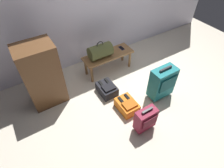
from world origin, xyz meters
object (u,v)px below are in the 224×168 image
at_px(bench, 108,57).
at_px(suitcase_upright_teal, 162,82).
at_px(duffel_bag_olive, 100,51).
at_px(cell_phone, 121,48).
at_px(side_cabinet, 42,76).
at_px(suitcase_small_burgundy, 146,119).
at_px(backpack_orange, 127,105).
at_px(backpack_dark, 107,89).

bearing_deg(bench, suitcase_upright_teal, -69.04).
relative_size(duffel_bag_olive, suitcase_upright_teal, 0.68).
xyz_separation_m(cell_phone, side_cabinet, (-1.62, -0.15, 0.14)).
distance_m(suitcase_upright_teal, suitcase_small_burgundy, 0.77).
bearing_deg(bench, backpack_orange, -103.98).
xyz_separation_m(duffel_bag_olive, backpack_orange, (-0.09, -1.04, -0.44)).
height_order(cell_phone, suitcase_upright_teal, suitcase_upright_teal).
distance_m(backpack_dark, side_cabinet, 1.12).
relative_size(bench, cell_phone, 6.94).
distance_m(bench, side_cabinet, 1.31).
bearing_deg(suitcase_upright_teal, bench, 110.96).
bearing_deg(backpack_dark, bench, 56.75).
bearing_deg(side_cabinet, duffel_bag_olive, 6.09).
bearing_deg(cell_phone, bench, -174.41).
relative_size(duffel_bag_olive, cell_phone, 3.06).
bearing_deg(backpack_orange, bench, 76.02).
xyz_separation_m(suitcase_upright_teal, side_cabinet, (-1.70, 0.97, 0.22)).
height_order(backpack_dark, side_cabinet, side_cabinet).
relative_size(backpack_dark, backpack_orange, 1.00).
relative_size(suitcase_small_burgundy, backpack_orange, 1.21).
distance_m(backpack_orange, side_cabinet, 1.45).
relative_size(suitcase_upright_teal, side_cabinet, 0.58).
bearing_deg(suitcase_upright_teal, side_cabinet, 150.26).
xyz_separation_m(duffel_bag_olive, cell_phone, (0.50, 0.03, -0.13)).
distance_m(cell_phone, side_cabinet, 1.63).
bearing_deg(suitcase_small_burgundy, cell_phone, 69.00).
bearing_deg(bench, side_cabinet, -174.70).
bearing_deg(duffel_bag_olive, side_cabinet, -173.91).
bearing_deg(backpack_orange, duffel_bag_olive, 84.96).
xyz_separation_m(suitcase_small_burgundy, side_cabinet, (-1.04, 1.36, 0.31)).
relative_size(duffel_bag_olive, suitcase_small_burgundy, 0.96).
distance_m(bench, suitcase_upright_teal, 1.17).
bearing_deg(backpack_orange, cell_phone, 60.96).
bearing_deg(suitcase_small_burgundy, backpack_dark, 96.28).
height_order(bench, cell_phone, cell_phone).
xyz_separation_m(duffel_bag_olive, suitcase_upright_teal, (0.58, -1.09, -0.20)).
bearing_deg(suitcase_upright_teal, backpack_dark, 143.88).
bearing_deg(backpack_dark, side_cabinet, 156.18).
relative_size(cell_phone, side_cabinet, 0.13).
relative_size(backpack_dark, side_cabinet, 0.35).
distance_m(cell_phone, suitcase_upright_teal, 1.13).
bearing_deg(backpack_dark, cell_phone, 39.53).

